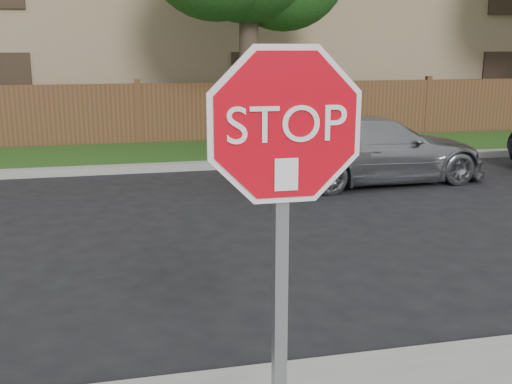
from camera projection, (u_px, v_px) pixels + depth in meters
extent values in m
plane|color=black|center=(195.00, 383.00, 4.55)|extent=(90.00, 90.00, 0.00)
cube|color=gray|center=(146.00, 168.00, 12.26)|extent=(70.00, 0.30, 0.15)
cube|color=#1E4714|center=(143.00, 155.00, 13.83)|extent=(70.00, 3.00, 0.12)
cube|color=#4F331C|center=(139.00, 115.00, 15.17)|extent=(70.00, 0.12, 1.60)
cube|color=#9E8762|center=(130.00, 31.00, 19.96)|extent=(34.00, 8.00, 6.00)
cylinder|color=#382B21|center=(249.00, 71.00, 13.82)|extent=(0.44, 0.44, 3.92)
cube|color=gray|center=(280.00, 305.00, 2.96)|extent=(0.06, 0.06, 2.30)
cylinder|color=white|center=(285.00, 125.00, 2.68)|extent=(1.01, 0.02, 1.01)
cylinder|color=red|center=(286.00, 126.00, 2.67)|extent=(0.93, 0.02, 0.93)
cube|color=white|center=(286.00, 175.00, 2.71)|extent=(0.11, 0.00, 0.15)
imported|color=#9FA1A6|center=(374.00, 149.00, 11.24)|extent=(4.42, 2.08, 1.25)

